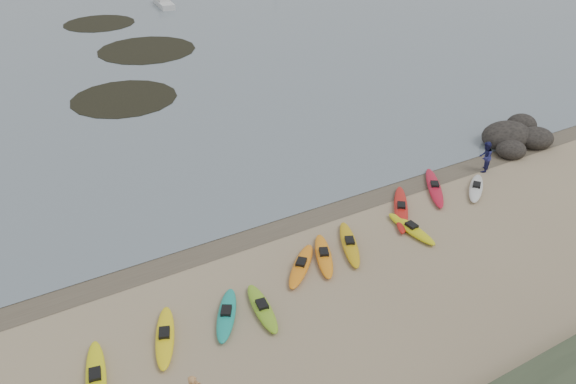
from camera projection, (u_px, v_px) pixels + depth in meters
ground at (288, 217)px, 28.32m from camera, size 600.00×600.00×0.00m
wet_sand at (291, 220)px, 28.10m from camera, size 60.00×60.00×0.00m
kayaks at (333, 253)px, 25.47m from camera, size 23.28×7.86×0.34m
person_east at (485, 157)px, 32.04m from camera, size 1.13×1.05×1.85m
rock_cluster at (515, 140)px, 35.59m from camera, size 5.18×3.79×1.69m
kelp_mats at (125, 53)px, 51.89m from camera, size 13.77×30.97×0.04m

